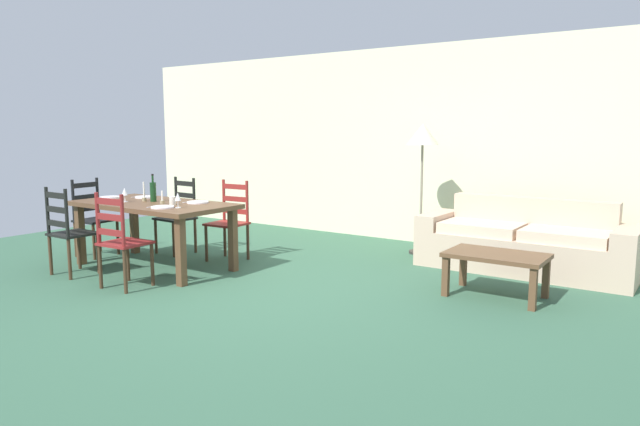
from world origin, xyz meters
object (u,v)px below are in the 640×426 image
wine_glass_near_left (125,192)px  standing_lamp (423,142)px  wine_glass_near_right (178,197)px  coffee_table (496,260)px  dining_chair_far_left (178,216)px  couch (525,245)px  dining_chair_near_right (121,241)px  dining_chair_head_west (93,218)px  coffee_cup_primary (173,201)px  dining_chair_far_right (230,221)px  wine_bottle (153,191)px  dining_table (154,210)px  dining_chair_near_left (68,232)px

wine_glass_near_left → standing_lamp: standing_lamp is taller
wine_glass_near_right → coffee_table: 3.26m
dining_chair_far_left → couch: 4.22m
dining_chair_near_right → wine_glass_near_right: 0.74m
dining_chair_head_west → coffee_cup_primary: dining_chair_head_west is taller
dining_chair_far_left → dining_chair_head_west: (-0.75, -0.72, 0.00)m
dining_chair_far_right → wine_glass_near_right: size_ratio=5.96×
dining_chair_far_left → couch: bearing=21.0°
dining_chair_head_west → couch: dining_chair_head_west is taller
dining_chair_head_west → wine_glass_near_left: dining_chair_head_west is taller
dining_chair_near_right → dining_chair_far_right: size_ratio=1.00×
wine_glass_near_right → standing_lamp: bearing=58.3°
wine_bottle → standing_lamp: size_ratio=0.19×
dining_table → dining_chair_near_left: dining_chair_near_left is taller
dining_chair_near_left → couch: 5.00m
dining_chair_far_right → couch: size_ratio=0.42×
dining_chair_far_left → standing_lamp: 3.23m
dining_table → standing_lamp: bearing=48.0°
coffee_cup_primary → coffee_table: (3.24, 1.04, -0.44)m
couch → wine_glass_near_left: bearing=-148.1°
dining_chair_near_right → dining_chair_far_right: same height
wine_glass_near_right → coffee_cup_primary: size_ratio=1.79×
dining_chair_head_west → coffee_table: 4.85m
dining_chair_near_left → couch: bearing=36.7°
dining_chair_far_left → dining_chair_head_west: bearing=-136.4°
dining_chair_near_left → coffee_cup_primary: 1.15m
couch → dining_chair_near_left: bearing=-143.3°
dining_table → dining_chair_near_left: bearing=-122.5°
dining_chair_near_right → coffee_table: 3.62m
wine_glass_near_left → coffee_table: bearing=16.7°
dining_chair_far_left → dining_chair_near_left: bearing=-92.7°
dining_chair_near_right → wine_glass_near_right: dining_chair_near_right is taller
dining_chair_near_right → dining_chair_far_right: 1.55m
dining_chair_far_right → couch: bearing=25.1°
dining_chair_near_right → dining_chair_far_left: bearing=119.4°
dining_chair_head_west → dining_chair_far_right: bearing=25.9°
dining_chair_far_right → coffee_cup_primary: size_ratio=10.67×
coffee_table → wine_glass_near_right: bearing=-158.6°
dining_chair_near_left → standing_lamp: (2.66, 3.17, 0.93)m
dining_table → dining_chair_head_west: 1.18m
dining_table → standing_lamp: size_ratio=1.16×
dining_chair_near_right → standing_lamp: (1.74, 3.19, 0.93)m
dining_chair_near_right → coffee_table: (3.15, 1.79, -0.12)m
dining_chair_far_left → dining_chair_far_right: 0.84m
dining_chair_far_left → coffee_table: bearing=4.2°
standing_lamp → dining_chair_near_right: bearing=-118.7°
wine_bottle → coffee_table: (3.65, 0.96, -0.51)m
dining_chair_far_right → coffee_cup_primary: 0.87m
dining_chair_near_left → coffee_table: (4.06, 1.77, -0.12)m
dining_chair_near_left → dining_chair_far_left: bearing=87.3°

